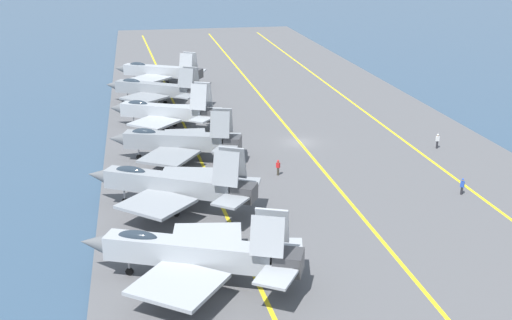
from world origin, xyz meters
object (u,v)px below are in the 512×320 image
(crew_blue_vest, at_px, (462,186))
(crew_white_vest, at_px, (437,140))
(parked_jet_sixth, at_px, (155,89))
(parked_jet_second, at_px, (192,253))
(parked_jet_fourth, at_px, (177,141))
(crew_red_vest, at_px, (278,167))
(parked_jet_third, at_px, (172,184))
(parked_jet_seventh, at_px, (159,71))
(parked_jet_fifth, at_px, (165,112))

(crew_blue_vest, xyz_separation_m, crew_white_vest, (14.37, -4.24, 0.08))
(parked_jet_sixth, xyz_separation_m, crew_blue_vest, (-41.92, -28.70, -1.66))
(crew_blue_vest, bearing_deg, parked_jet_second, 113.65)
(parked_jet_fourth, distance_m, crew_red_vest, 12.48)
(parked_jet_second, relative_size, crew_blue_vest, 9.91)
(parked_jet_second, bearing_deg, parked_jet_third, 2.52)
(parked_jet_sixth, distance_m, crew_red_vest, 35.19)
(parked_jet_sixth, relative_size, crew_red_vest, 9.39)
(parked_jet_second, distance_m, crew_white_vest, 42.00)
(parked_jet_fourth, distance_m, parked_jet_seventh, 40.38)
(parked_jet_seventh, bearing_deg, parked_jet_fifth, 179.12)
(crew_red_vest, height_order, crew_blue_vest, crew_red_vest)
(parked_jet_third, bearing_deg, parked_jet_sixth, -0.07)
(parked_jet_second, relative_size, parked_jet_seventh, 1.06)
(parked_jet_fourth, bearing_deg, crew_blue_vest, -119.57)
(crew_blue_vest, distance_m, crew_white_vest, 14.98)
(parked_jet_third, height_order, parked_jet_sixth, parked_jet_third)
(crew_blue_vest, bearing_deg, parked_jet_fourth, 60.43)
(parked_jet_second, bearing_deg, crew_white_vest, -50.50)
(parked_jet_seventh, relative_size, crew_white_vest, 8.70)
(parked_jet_third, height_order, crew_blue_vest, parked_jet_third)
(parked_jet_second, distance_m, crew_red_vest, 23.97)
(parked_jet_fourth, distance_m, parked_jet_fifth, 13.68)
(parked_jet_second, xyz_separation_m, parked_jet_sixth, (54.25, 0.55, 0.17))
(parked_jet_fourth, bearing_deg, crew_red_vest, -122.80)
(parked_jet_sixth, bearing_deg, parked_jet_third, 179.93)
(parked_jet_second, distance_m, parked_jet_seventh, 68.23)
(parked_jet_fourth, height_order, parked_jet_fifth, parked_jet_fifth)
(parked_jet_seventh, height_order, crew_white_vest, parked_jet_seventh)
(parked_jet_second, height_order, crew_red_vest, parked_jet_second)
(parked_jet_fourth, xyz_separation_m, parked_jet_fifth, (13.67, 0.63, -0.04))
(parked_jet_second, distance_m, parked_jet_fourth, 27.85)
(crew_white_vest, bearing_deg, parked_jet_sixth, 50.09)
(parked_jet_fourth, xyz_separation_m, parked_jet_sixth, (26.41, 1.36, 0.20))
(parked_jet_fifth, distance_m, crew_white_vest, 35.49)
(parked_jet_third, xyz_separation_m, parked_jet_seventh, (54.52, -1.19, -0.09))
(parked_jet_third, relative_size, crew_red_vest, 9.63)
(parked_jet_second, relative_size, parked_jet_fifth, 1.10)
(parked_jet_third, relative_size, crew_blue_vest, 9.69)
(parked_jet_third, distance_m, crew_blue_vest, 28.84)
(parked_jet_fourth, height_order, crew_white_vest, parked_jet_fourth)
(parked_jet_seventh, bearing_deg, parked_jet_third, 178.75)
(parked_jet_fourth, bearing_deg, parked_jet_third, 174.32)
(crew_blue_vest, relative_size, crew_white_vest, 0.93)
(parked_jet_fifth, bearing_deg, crew_white_vest, -114.69)
(parked_jet_second, xyz_separation_m, crew_red_vest, (21.13, -11.22, -1.48))
(crew_white_vest, bearing_deg, parked_jet_seventh, 37.45)
(parked_jet_fifth, xyz_separation_m, parked_jet_seventh, (26.71, -0.41, 0.21))
(crew_red_vest, bearing_deg, parked_jet_seventh, 12.73)
(parked_jet_fourth, height_order, crew_red_vest, parked_jet_fourth)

